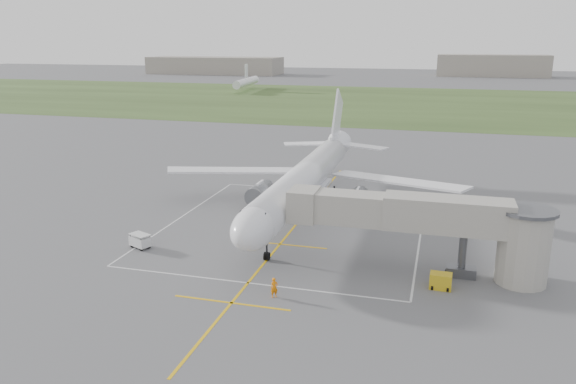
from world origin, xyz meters
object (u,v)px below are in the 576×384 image
(baggage_cart, at_px, (140,241))
(ramp_worker_wing, at_px, (250,202))
(ramp_worker_nose, at_px, (274,288))
(gpu_unit, at_px, (441,281))
(airliner, at_px, (305,179))
(jet_bridge, at_px, (438,224))

(baggage_cart, height_order, ramp_worker_wing, ramp_worker_wing)
(ramp_worker_nose, bearing_deg, baggage_cart, 121.73)
(gpu_unit, bearing_deg, baggage_cart, 178.94)
(gpu_unit, bearing_deg, ramp_worker_nose, -155.40)
(airliner, xyz_separation_m, baggage_cart, (-13.45, -15.59, -3.63))
(jet_bridge, bearing_deg, baggage_cart, -177.37)
(baggage_cart, bearing_deg, airliner, 72.61)
(airliner, xyz_separation_m, ramp_worker_nose, (3.04, -22.79, -3.54))
(airliner, distance_m, ramp_worker_wing, 8.07)
(jet_bridge, height_order, baggage_cart, jet_bridge)
(ramp_worker_nose, height_order, ramp_worker_wing, ramp_worker_nose)
(airliner, xyz_separation_m, jet_bridge, (15.72, -14.25, 0.35))
(jet_bridge, relative_size, ramp_worker_wing, 14.25)
(baggage_cart, distance_m, ramp_worker_wing, 17.42)
(ramp_worker_nose, distance_m, ramp_worker_wing, 25.60)
(jet_bridge, distance_m, baggage_cart, 29.48)
(baggage_cart, relative_size, ramp_worker_nose, 1.45)
(ramp_worker_wing, bearing_deg, ramp_worker_nose, 154.12)
(jet_bridge, height_order, gpu_unit, jet_bridge)
(jet_bridge, bearing_deg, gpu_unit, -80.11)
(jet_bridge, height_order, ramp_worker_nose, jet_bridge)
(ramp_worker_nose, xyz_separation_m, ramp_worker_wing, (-10.25, 23.46, -0.03))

